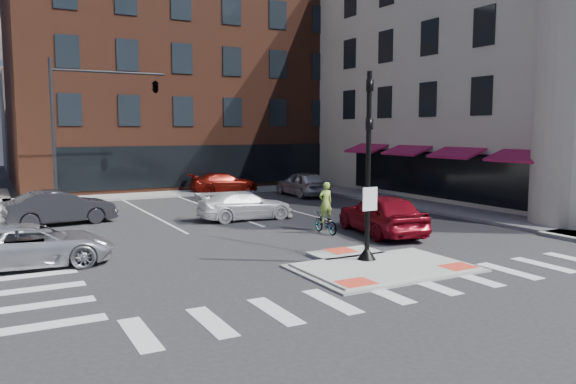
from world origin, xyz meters
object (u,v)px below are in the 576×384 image
red_sedan (382,214)px  cyclist (325,216)px  silver_suv (34,245)px  bg_car_silver (302,184)px  bg_car_dark (60,207)px  white_pickup (246,206)px  bg_car_red (224,183)px

red_sedan → cyclist: size_ratio=2.33×
silver_suv → bg_car_silver: (16.72, 12.25, 0.13)m
cyclist → silver_suv: bearing=3.3°
bg_car_dark → white_pickup: bearing=-115.3°
white_pickup → bg_car_dark: bearing=74.7°
silver_suv → bg_car_dark: 8.15m
red_sedan → bg_car_dark: (-11.34, 8.80, -0.07)m
white_pickup → cyclist: cyclist is taller
bg_car_dark → bg_car_red: bearing=-59.8°
silver_suv → bg_car_dark: (1.66, 7.98, 0.11)m
silver_suv → red_sedan: 13.03m
bg_car_silver → cyclist: bearing=65.6°
white_pickup → bg_car_red: (3.38, 11.20, 0.00)m
silver_suv → red_sedan: bearing=-89.7°
bg_car_red → bg_car_dark: bearing=130.9°
bg_car_dark → bg_car_silver: (15.06, 4.28, 0.02)m
red_sedan → white_pickup: (-3.37, 6.12, -0.18)m
white_pickup → silver_suv: bearing=122.1°
white_pickup → bg_car_silver: bg_car_silver is taller
bg_car_dark → bg_car_red: bg_car_dark is taller
red_sedan → cyclist: bearing=-24.3°
bg_car_red → cyclist: 16.15m
red_sedan → bg_car_dark: size_ratio=1.05×
bg_car_silver → silver_suv: bearing=37.3°
bg_car_dark → bg_car_red: (11.35, 8.52, -0.11)m
red_sedan → cyclist: 2.30m
white_pickup → bg_car_dark: size_ratio=0.98×
red_sedan → bg_car_silver: bearing=-96.1°
silver_suv → bg_car_silver: 20.73m
red_sedan → bg_car_dark: red_sedan is taller
silver_suv → bg_car_silver: size_ratio=1.03×
red_sedan → silver_suv: bearing=6.2°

